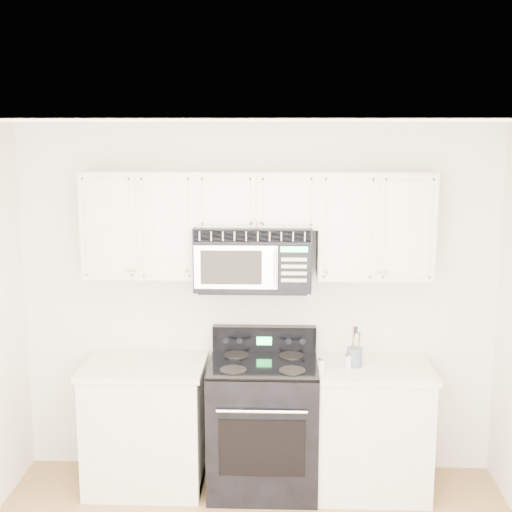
{
  "coord_description": "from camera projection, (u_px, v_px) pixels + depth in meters",
  "views": [
    {
      "loc": [
        0.17,
        -3.37,
        2.59
      ],
      "look_at": [
        0.0,
        1.3,
        1.72
      ],
      "focal_mm": 50.0,
      "sensor_mm": 36.0,
      "label": 1
    }
  ],
  "objects": [
    {
      "name": "range",
      "position": [
        263.0,
        423.0,
        5.1
      ],
      "size": [
        0.76,
        0.7,
        1.12
      ],
      "color": "black",
      "rests_on": "ground"
    },
    {
      "name": "utensil_crock",
      "position": [
        355.0,
        356.0,
        4.97
      ],
      "size": [
        0.11,
        0.11,
        0.29
      ],
      "color": "slate",
      "rests_on": "base_cabinet_right"
    },
    {
      "name": "base_cabinet_right",
      "position": [
        368.0,
        431.0,
        5.09
      ],
      "size": [
        0.86,
        0.65,
        0.92
      ],
      "color": "silver",
      "rests_on": "ground"
    },
    {
      "name": "shaker_salt",
      "position": [
        322.0,
        365.0,
        4.86
      ],
      "size": [
        0.04,
        0.04,
        0.1
      ],
      "color": "silver",
      "rests_on": "base_cabinet_right"
    },
    {
      "name": "base_cabinet_left",
      "position": [
        146.0,
        428.0,
        5.15
      ],
      "size": [
        0.86,
        0.65,
        0.92
      ],
      "color": "silver",
      "rests_on": "ground"
    },
    {
      "name": "upper_cabinets",
      "position": [
        257.0,
        219.0,
        4.99
      ],
      "size": [
        2.44,
        0.37,
        0.75
      ],
      "color": "silver",
      "rests_on": "ground"
    },
    {
      "name": "room",
      "position": [
        247.0,
        387.0,
        3.55
      ],
      "size": [
        3.51,
        3.51,
        2.61
      ],
      "color": "olive",
      "rests_on": "ground"
    },
    {
      "name": "microwave",
      "position": [
        253.0,
        257.0,
        5.0
      ],
      "size": [
        0.81,
        0.45,
        0.45
      ],
      "color": "black",
      "rests_on": "ground"
    },
    {
      "name": "shaker_pepper",
      "position": [
        348.0,
        361.0,
        4.94
      ],
      "size": [
        0.04,
        0.04,
        0.11
      ],
      "color": "silver",
      "rests_on": "base_cabinet_right"
    }
  ]
}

